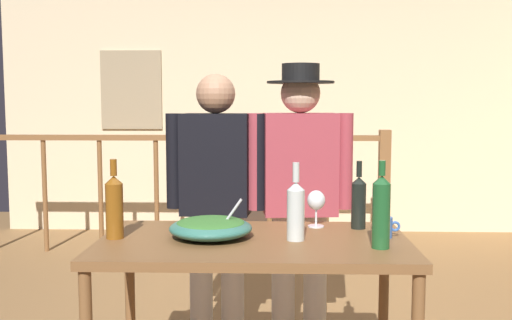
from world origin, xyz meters
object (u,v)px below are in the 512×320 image
object	(u,v)px
tv_console	(246,217)
salad_bowl	(211,227)
wine_glass	(316,202)
stair_railing	(240,177)
wine_bottle_dark	(359,201)
flat_screen_tv	(245,174)
wine_bottle_green	(381,211)
serving_table	(254,257)
wine_bottle_clear	(296,209)
person_standing_left	(216,191)
mug_blue	(383,227)
wine_bottle_amber	(114,206)
person_standing_right	(300,184)
framed_picture	(131,90)

from	to	relation	value
tv_console	salad_bowl	world-z (taller)	salad_bowl
tv_console	wine_glass	distance (m)	3.38
stair_railing	wine_bottle_dark	bearing A→B (deg)	-74.88
flat_screen_tv	wine_bottle_green	world-z (taller)	wine_bottle_green
flat_screen_tv	wine_bottle_dark	bearing A→B (deg)	-77.94
serving_table	wine_glass	xyz separation A→B (m)	(0.29, 0.27, 0.21)
salad_bowl	wine_glass	xyz separation A→B (m)	(0.48, 0.25, 0.07)
wine_glass	wine_bottle_clear	size ratio (longest dim) A/B	0.52
serving_table	wine_bottle_green	distance (m)	0.60
wine_glass	wine_bottle_green	world-z (taller)	wine_bottle_green
tv_console	person_standing_left	bearing A→B (deg)	-90.53
wine_bottle_clear	person_standing_left	bearing A→B (deg)	120.22
flat_screen_tv	serving_table	size ratio (longest dim) A/B	0.43
mug_blue	person_standing_left	size ratio (longest dim) A/B	0.08
flat_screen_tv	wine_bottle_green	distance (m)	3.73
wine_glass	wine_bottle_clear	xyz separation A→B (m)	(-0.11, -0.28, 0.01)
person_standing_left	wine_bottle_green	bearing A→B (deg)	137.20
flat_screen_tv	wine_bottle_amber	distance (m)	3.53
stair_railing	wine_bottle_dark	world-z (taller)	stair_railing
serving_table	person_standing_right	size ratio (longest dim) A/B	0.84
stair_railing	salad_bowl	distance (m)	2.87
wine_bottle_green	wine_bottle_dark	bearing A→B (deg)	95.80
wine_bottle_clear	mug_blue	world-z (taller)	wine_bottle_clear
wine_bottle_green	mug_blue	xyz separation A→B (m)	(0.05, 0.19, -0.11)
tv_console	salad_bowl	bearing A→B (deg)	-89.75
tv_console	mug_blue	size ratio (longest dim) A/B	7.58
serving_table	wine_bottle_green	xyz separation A→B (m)	(0.53, -0.14, 0.24)
stair_railing	mug_blue	bearing A→B (deg)	-74.21
wine_bottle_dark	mug_blue	bearing A→B (deg)	-65.14
wine_bottle_dark	wine_bottle_clear	bearing A→B (deg)	-140.98
tv_console	wine_bottle_amber	xyz separation A→B (m)	(-0.41, -3.53, 0.75)
tv_console	person_standing_right	bearing A→B (deg)	-81.20
serving_table	person_standing_right	world-z (taller)	person_standing_right
salad_bowl	wine_glass	bearing A→B (deg)	27.28
wine_glass	person_standing_left	world-z (taller)	person_standing_left
tv_console	wine_bottle_clear	world-z (taller)	wine_bottle_clear
serving_table	salad_bowl	bearing A→B (deg)	175.06
wine_bottle_green	person_standing_left	distance (m)	1.14
flat_screen_tv	serving_table	distance (m)	3.50
framed_picture	wine_glass	world-z (taller)	framed_picture
wine_bottle_amber	wine_bottle_green	world-z (taller)	wine_bottle_green
framed_picture	person_standing_right	size ratio (longest dim) A/B	0.52
salad_bowl	wine_glass	size ratio (longest dim) A/B	2.07
wine_bottle_amber	person_standing_right	world-z (taller)	person_standing_right
mug_blue	person_standing_left	world-z (taller)	person_standing_left
person_standing_right	wine_bottle_clear	bearing A→B (deg)	81.00
salad_bowl	person_standing_right	bearing A→B (deg)	58.30
framed_picture	salad_bowl	xyz separation A→B (m)	(1.26, -3.80, -0.67)
tv_console	flat_screen_tv	distance (m)	0.46
salad_bowl	stair_railing	bearing A→B (deg)	90.68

